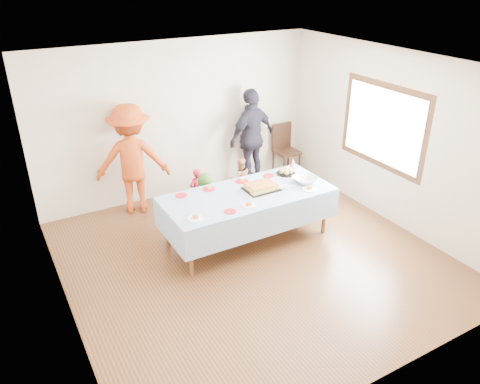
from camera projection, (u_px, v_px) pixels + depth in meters
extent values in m
plane|color=#4C2F15|center=(252.00, 257.00, 6.70)|extent=(5.00, 5.00, 0.00)
cube|color=beige|center=(179.00, 120.00, 8.05)|extent=(5.00, 0.04, 2.70)
cube|color=beige|center=(399.00, 269.00, 4.15)|extent=(5.00, 0.04, 2.70)
cube|color=beige|center=(53.00, 218.00, 4.99)|extent=(0.04, 5.00, 2.70)
cube|color=beige|center=(392.00, 139.00, 7.21)|extent=(0.04, 5.00, 2.70)
cube|color=white|center=(255.00, 66.00, 5.50)|extent=(5.00, 5.00, 0.04)
cube|color=#472B16|center=(383.00, 126.00, 7.28)|extent=(0.03, 1.75, 1.35)
cylinder|color=#50341B|center=(191.00, 252.00, 6.16)|extent=(0.06, 0.06, 0.73)
cylinder|color=#50341B|center=(325.00, 212.00, 7.15)|extent=(0.06, 0.06, 0.73)
cylinder|color=#50341B|center=(167.00, 224.00, 6.81)|extent=(0.06, 0.06, 0.73)
cylinder|color=#50341B|center=(293.00, 191.00, 7.80)|extent=(0.06, 0.06, 0.73)
cube|color=#50341B|center=(248.00, 195.00, 6.81)|extent=(2.40, 1.00, 0.04)
cube|color=white|center=(248.00, 193.00, 6.80)|extent=(2.50, 1.10, 0.01)
cube|color=black|center=(261.00, 189.00, 6.90)|extent=(0.49, 0.38, 0.01)
cube|color=#DFCB55|center=(261.00, 187.00, 6.88)|extent=(0.42, 0.31, 0.06)
cube|color=#9B5323|center=(261.00, 185.00, 6.87)|extent=(0.42, 0.31, 0.01)
cylinder|color=black|center=(286.00, 173.00, 7.41)|extent=(0.30, 0.30, 0.02)
sphere|color=#DFBA6D|center=(290.00, 170.00, 7.43)|extent=(0.07, 0.07, 0.07)
sphere|color=#DFBA6D|center=(286.00, 169.00, 7.46)|extent=(0.07, 0.07, 0.07)
sphere|color=#DFBA6D|center=(281.00, 170.00, 7.43)|extent=(0.07, 0.07, 0.07)
sphere|color=#DFBA6D|center=(282.00, 172.00, 7.35)|extent=(0.07, 0.07, 0.07)
sphere|color=#DFBA6D|center=(286.00, 173.00, 7.32)|extent=(0.07, 0.07, 0.07)
sphere|color=#DFBA6D|center=(291.00, 172.00, 7.35)|extent=(0.07, 0.07, 0.07)
sphere|color=#DFBA6D|center=(286.00, 171.00, 7.39)|extent=(0.07, 0.07, 0.07)
imported|color=silver|center=(305.00, 180.00, 7.11)|extent=(0.36, 0.36, 0.09)
cone|color=silver|center=(293.00, 164.00, 7.54)|extent=(0.11, 0.11, 0.19)
cylinder|color=red|center=(181.00, 195.00, 6.71)|extent=(0.17, 0.17, 0.01)
cylinder|color=red|center=(209.00, 189.00, 6.91)|extent=(0.19, 0.19, 0.01)
cylinder|color=red|center=(242.00, 181.00, 7.15)|extent=(0.19, 0.19, 0.01)
cylinder|color=red|center=(269.00, 176.00, 7.33)|extent=(0.17, 0.17, 0.01)
cylinder|color=red|center=(230.00, 211.00, 6.29)|extent=(0.16, 0.16, 0.01)
cylinder|color=white|center=(195.00, 219.00, 6.11)|extent=(0.21, 0.21, 0.01)
cylinder|color=white|center=(249.00, 205.00, 6.44)|extent=(0.19, 0.19, 0.01)
cylinder|color=white|center=(309.00, 189.00, 6.90)|extent=(0.22, 0.22, 0.01)
cylinder|color=black|center=(284.00, 168.00, 9.02)|extent=(0.04, 0.04, 0.44)
cylinder|color=black|center=(299.00, 165.00, 9.18)|extent=(0.04, 0.04, 0.44)
cylinder|color=black|center=(273.00, 162.00, 9.30)|extent=(0.04, 0.04, 0.44)
cylinder|color=black|center=(288.00, 158.00, 9.47)|extent=(0.04, 0.04, 0.44)
cube|color=black|center=(287.00, 152.00, 9.14)|extent=(0.43, 0.43, 0.05)
cube|color=black|center=(282.00, 136.00, 9.17)|extent=(0.43, 0.05, 0.51)
imported|color=red|center=(197.00, 190.00, 7.78)|extent=(0.31, 0.23, 0.77)
imported|color=#366822|center=(206.00, 199.00, 7.37)|extent=(0.44, 0.29, 0.87)
imported|color=tan|center=(240.00, 179.00, 8.20)|extent=(0.43, 0.37, 0.76)
imported|color=#B94417|center=(132.00, 160.00, 7.57)|extent=(1.34, 1.01, 1.84)
imported|color=#252431|center=(252.00, 137.00, 8.58)|extent=(1.14, 0.70, 1.81)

